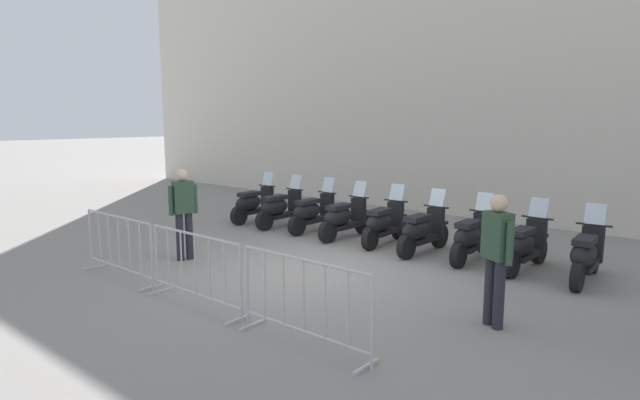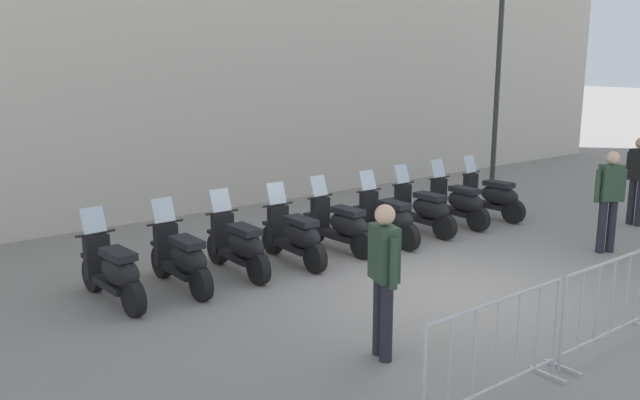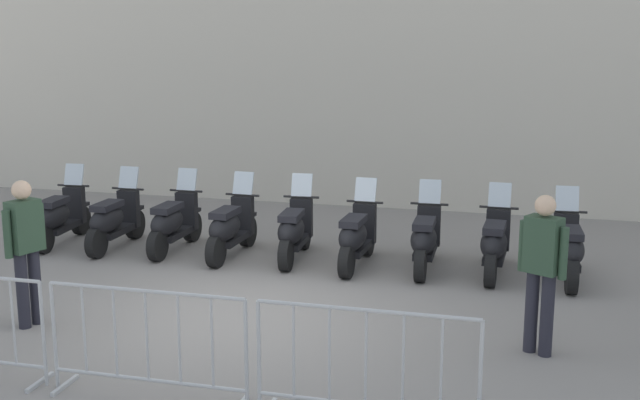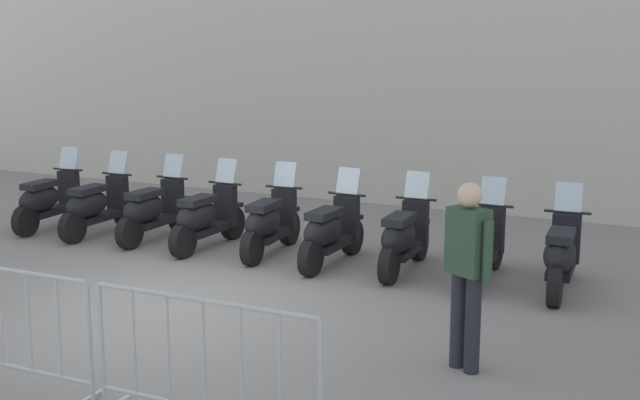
{
  "view_description": "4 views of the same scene",
  "coord_description": "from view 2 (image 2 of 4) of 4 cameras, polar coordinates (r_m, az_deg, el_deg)",
  "views": [
    {
      "loc": [
        6.79,
        -6.02,
        2.69
      ],
      "look_at": [
        -1.32,
        1.59,
        0.93
      ],
      "focal_mm": 29.87,
      "sensor_mm": 36.0,
      "label": 1
    },
    {
      "loc": [
        -6.17,
        -6.63,
        3.24
      ],
      "look_at": [
        -0.68,
        2.44,
        0.95
      ],
      "focal_mm": 37.11,
      "sensor_mm": 36.0,
      "label": 2
    },
    {
      "loc": [
        4.29,
        -8.26,
        3.35
      ],
      "look_at": [
        0.27,
        2.09,
        1.04
      ],
      "focal_mm": 44.89,
      "sensor_mm": 36.0,
      "label": 3
    },
    {
      "loc": [
        6.14,
        -6.6,
        2.96
      ],
      "look_at": [
        0.56,
        2.42,
        0.88
      ],
      "focal_mm": 46.1,
      "sensor_mm": 36.0,
      "label": 4
    }
  ],
  "objects": [
    {
      "name": "motorcycle_2",
      "position": [
        10.07,
        -6.96,
        -3.94
      ],
      "size": [
        0.57,
        1.73,
        1.24
      ],
      "color": "black",
      "rests_on": "ground"
    },
    {
      "name": "motorcycle_7",
      "position": [
        13.17,
        11.77,
        -0.25
      ],
      "size": [
        0.56,
        1.73,
        1.24
      ],
      "color": "black",
      "rests_on": "ground"
    },
    {
      "name": "ground_plane",
      "position": [
        9.62,
        11.15,
        -7.71
      ],
      "size": [
        120.0,
        120.0,
        0.0
      ],
      "primitive_type": "plane",
      "color": "gray"
    },
    {
      "name": "barrier_segment_1",
      "position": [
        8.21,
        23.85,
        -8.22
      ],
      "size": [
        1.97,
        0.65,
        1.07
      ],
      "color": "#B2B5B7",
      "rests_on": "ground"
    },
    {
      "name": "officer_mid_plaza",
      "position": [
        7.16,
        5.52,
        -6.24
      ],
      "size": [
        0.28,
        0.54,
        1.73
      ],
      "color": "#23232D",
      "rests_on": "ground"
    },
    {
      "name": "motorcycle_1",
      "position": [
        9.56,
        -11.79,
        -5.0
      ],
      "size": [
        0.59,
        1.72,
        1.24
      ],
      "color": "black",
      "rests_on": "ground"
    },
    {
      "name": "barrier_segment_0",
      "position": [
        6.57,
        14.94,
        -12.68
      ],
      "size": [
        1.97,
        0.65,
        1.07
      ],
      "color": "#B2B5B7",
      "rests_on": "ground"
    },
    {
      "name": "motorcycle_0",
      "position": [
        9.22,
        -17.35,
        -5.94
      ],
      "size": [
        0.66,
        1.72,
        1.24
      ],
      "color": "black",
      "rests_on": "ground"
    },
    {
      "name": "motorcycle_8",
      "position": [
        13.91,
        14.52,
        0.27
      ],
      "size": [
        0.65,
        1.72,
        1.24
      ],
      "color": "black",
      "rests_on": "ground"
    },
    {
      "name": "street_lamp",
      "position": [
        16.49,
        15.16,
        11.61
      ],
      "size": [
        0.36,
        0.36,
        5.2
      ],
      "color": "#2D332D",
      "rests_on": "ground"
    },
    {
      "name": "officer_near_row_end",
      "position": [
        12.03,
        23.69,
        0.34
      ],
      "size": [
        0.52,
        0.34,
        1.73
      ],
      "color": "#23232D",
      "rests_on": "ground"
    },
    {
      "name": "motorcycle_5",
      "position": [
        11.71,
        5.83,
        -1.61
      ],
      "size": [
        0.56,
        1.73,
        1.24
      ],
      "color": "black",
      "rests_on": "ground"
    },
    {
      "name": "motorcycle_4",
      "position": [
        11.17,
        1.78,
        -2.24
      ],
      "size": [
        0.66,
        1.72,
        1.24
      ],
      "color": "black",
      "rests_on": "ground"
    },
    {
      "name": "motorcycle_6",
      "position": [
        12.46,
        8.84,
        -0.85
      ],
      "size": [
        0.61,
        1.72,
        1.24
      ],
      "color": "black",
      "rests_on": "ground"
    },
    {
      "name": "officer_by_barriers",
      "position": [
        14.26,
        25.76,
        1.88
      ],
      "size": [
        0.22,
        0.55,
        1.73
      ],
      "color": "#23232D",
      "rests_on": "ground"
    },
    {
      "name": "motorcycle_3",
      "position": [
        10.52,
        -2.13,
        -3.15
      ],
      "size": [
        0.56,
        1.73,
        1.24
      ],
      "color": "black",
      "rests_on": "ground"
    }
  ]
}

